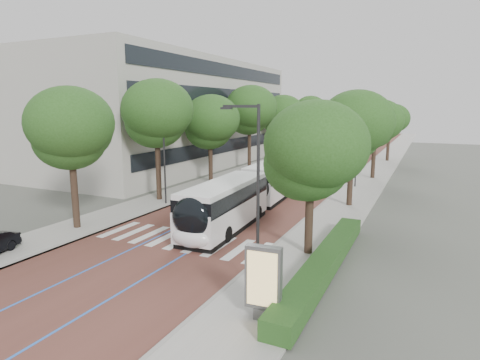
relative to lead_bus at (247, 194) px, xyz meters
The scene contains 22 objects.
ground 8.18m from the lead_bus, 99.45° to the right, with size 160.00×160.00×0.00m, color #51544C.
road 32.16m from the lead_bus, 92.35° to the left, with size 11.00×140.00×0.02m, color brown.
sidewalk_left 33.32m from the lead_bus, 105.36° to the left, with size 4.00×140.00×0.12m, color #9C9994.
sidewalk_right 32.72m from the lead_bus, 79.09° to the left, with size 4.00×140.00×0.12m, color #9C9994.
kerb_left 32.87m from the lead_bus, 102.16° to the left, with size 0.20×140.00×0.14m, color gray.
kerb_right 32.42m from the lead_bus, 82.40° to the left, with size 0.20×140.00×0.14m, color gray.
zebra_crossing 7.18m from the lead_bus, 99.18° to the right, with size 10.55×3.60×0.01m.
lane_line_left 32.27m from the lead_bus, 95.19° to the left, with size 0.12×126.00×0.01m, color blue.
lane_line_right 32.14m from the lead_bus, 89.49° to the left, with size 0.12×126.00×0.01m, color blue.
office_building 29.41m from the lead_bus, 135.97° to the left, with size 18.11×40.00×14.00m.
hedge 11.15m from the lead_bus, 45.44° to the right, with size 1.20×14.00×0.80m, color #1C4618.
streetlight_near 12.54m from the lead_bus, 64.07° to the right, with size 1.82×0.20×8.00m.
streetlight_far 15.39m from the lead_bus, 69.38° to the left, with size 1.82×0.20×8.00m.
lamp_post_left 7.82m from the lead_bus, behind, with size 0.14×0.14×8.00m, color #2A2A2C.
trees_left 21.80m from the lead_bus, 114.57° to the left, with size 6.49×60.76×10.04m.
trees_right 14.54m from the lead_bus, 62.70° to the left, with size 5.79×47.23×8.71m.
lead_bus is the anchor object (origin of this frame).
bus_queued_0 16.57m from the lead_bus, 89.44° to the left, with size 3.14×12.51×3.20m.
bus_queued_1 29.08m from the lead_bus, 90.15° to the left, with size 3.33×12.54×3.20m.
bus_queued_2 42.47m from the lead_bus, 88.84° to the left, with size 3.24×12.52×3.20m.
bus_queued_3 55.86m from the lead_bus, 89.90° to the left, with size 3.12×12.51×3.20m.
ad_panel 14.99m from the lead_bus, 63.16° to the right, with size 1.40×0.58×2.84m.
Camera 1 is at (13.32, -18.49, 8.02)m, focal length 30.00 mm.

